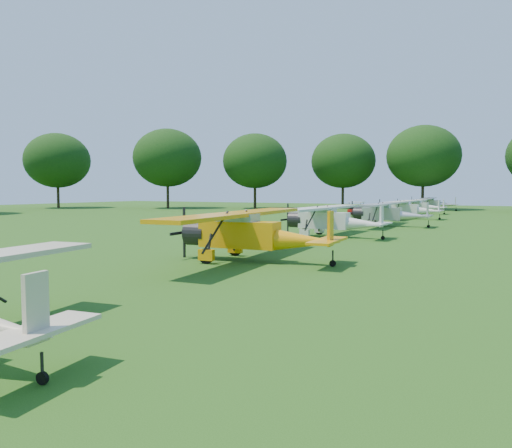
{
  "coord_description": "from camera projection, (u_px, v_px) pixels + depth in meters",
  "views": [
    {
      "loc": [
        10.78,
        -23.01,
        3.11
      ],
      "look_at": [
        -0.55,
        -1.4,
        1.4
      ],
      "focal_mm": 35.0,
      "sensor_mm": 36.0,
      "label": 1
    }
  ],
  "objects": [
    {
      "name": "aircraft_3",
      "position": [
        331.0,
        218.0,
        32.26
      ],
      "size": [
        6.83,
        10.85,
        2.14
      ],
      "rotation": [
        0.0,
        0.0,
        -0.02
      ],
      "color": "silver",
      "rests_on": "ground"
    },
    {
      "name": "golf_cart",
      "position": [
        356.0,
        211.0,
        60.27
      ],
      "size": [
        1.93,
        1.27,
        1.59
      ],
      "rotation": [
        0.0,
        0.0,
        -0.06
      ],
      "color": "#9D0F0B",
      "rests_on": "ground"
    },
    {
      "name": "aircraft_7",
      "position": [
        433.0,
        202.0,
        72.53
      ],
      "size": [
        6.46,
        10.29,
        2.03
      ],
      "rotation": [
        0.0,
        0.0,
        0.06
      ],
      "color": "#BBBBBF",
      "rests_on": "ground"
    },
    {
      "name": "aircraft_2",
      "position": [
        251.0,
        230.0,
        21.37
      ],
      "size": [
        7.32,
        11.67,
        2.3
      ],
      "rotation": [
        0.0,
        0.0,
        0.07
      ],
      "color": "orange",
      "rests_on": "ground"
    },
    {
      "name": "tree_belt",
      "position": [
        349.0,
        85.0,
        23.47
      ],
      "size": [
        137.36,
        130.27,
        14.52
      ],
      "color": "#302512",
      "rests_on": "ground"
    },
    {
      "name": "aircraft_6",
      "position": [
        419.0,
        205.0,
        62.87
      ],
      "size": [
        6.03,
        9.58,
        1.89
      ],
      "rotation": [
        0.0,
        0.0,
        -0.03
      ],
      "color": "silver",
      "rests_on": "ground"
    },
    {
      "name": "aircraft_4",
      "position": [
        388.0,
        212.0,
        41.74
      ],
      "size": [
        6.66,
        10.58,
        2.09
      ],
      "rotation": [
        0.0,
        0.0,
        0.02
      ],
      "color": "#BBBBBF",
      "rests_on": "ground"
    },
    {
      "name": "aircraft_5",
      "position": [
        408.0,
        208.0,
        52.15
      ],
      "size": [
        6.51,
        10.35,
        2.04
      ],
      "rotation": [
        0.0,
        0.0,
        -0.04
      ],
      "color": "silver",
      "rests_on": "ground"
    },
    {
      "name": "ground",
      "position": [
        278.0,
        250.0,
        25.54
      ],
      "size": [
        160.0,
        160.0,
        0.0
      ],
      "primitive_type": "plane",
      "color": "#1D4912",
      "rests_on": "ground"
    }
  ]
}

